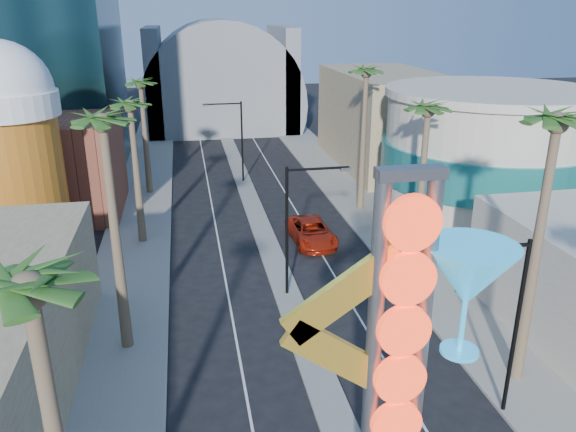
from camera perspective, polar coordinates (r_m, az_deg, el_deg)
name	(u,v)px	position (r m, az deg, el deg)	size (l,w,h in m)	color
sidewalk_west	(140,218)	(47.64, -14.79, -0.24)	(5.00, 100.00, 0.15)	gray
sidewalk_east	(362,204)	(49.77, 7.53, 1.17)	(5.00, 100.00, 0.15)	gray
median	(251,200)	(50.59, -3.82, 1.62)	(1.60, 84.00, 0.15)	gray
brick_filler_west	(57,167)	(50.29, -22.40, 4.67)	(10.00, 10.00, 8.00)	brown
filler_east	(385,119)	(62.52, 9.83, 9.64)	(10.00, 20.00, 10.00)	#917B5D
beer_mug	(10,143)	(42.12, -26.42, 6.70)	(7.00, 7.00, 14.50)	#B05317
turquoise_building	(487,157)	(47.35, 19.58, 5.70)	(16.60, 16.60, 10.60)	beige
canopy	(221,98)	(82.68, -6.83, 11.85)	(22.00, 16.00, 22.00)	slate
neon_sign	(425,346)	(16.66, 13.77, -12.71)	(6.53, 2.60, 12.55)	gray
streetlight_0	(296,219)	(32.30, 0.84, -0.28)	(3.79, 0.25, 8.00)	black
streetlight_1	(236,134)	(55.04, -5.28, 8.30)	(3.79, 0.25, 8.00)	black
streetlight_2	(508,314)	(24.28, 21.42, -9.23)	(3.45, 0.25, 8.00)	black
palm_0	(33,314)	(13.69, -24.50, -9.07)	(2.40, 2.40, 11.70)	brown
palm_1	(104,138)	(26.43, -18.18, 7.50)	(2.40, 2.40, 12.70)	brown
palm_2	(131,114)	(40.36, -15.69, 9.93)	(2.40, 2.40, 11.20)	brown
palm_3	(141,91)	(52.19, -14.71, 12.22)	(2.40, 2.40, 11.20)	brown
palm_5	(554,142)	(24.89, 25.45, 6.85)	(2.40, 2.40, 13.20)	brown
palm_6	(427,120)	(35.35, 13.96, 9.44)	(2.40, 2.40, 11.70)	brown
palm_7	(366,81)	(46.29, 7.93, 13.40)	(2.40, 2.40, 12.70)	brown
red_pickup	(311,232)	(41.28, 2.37, -1.62)	(2.78, 6.04, 1.68)	#AC210D
pedestrian_b	(460,280)	(35.41, 17.06, -6.23)	(0.78, 0.61, 1.61)	gray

